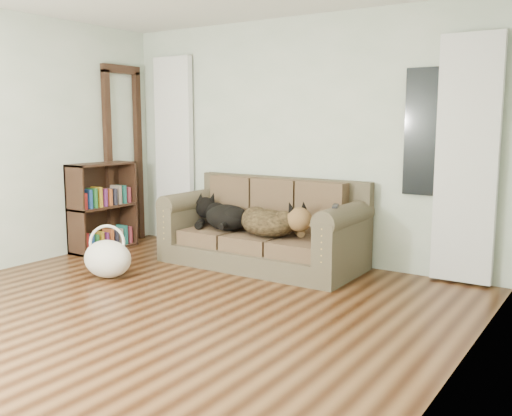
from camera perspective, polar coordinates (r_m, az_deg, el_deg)
The scene contains 13 objects.
floor at distance 4.49m, azimuth -12.13°, elevation -11.08°, with size 5.00×5.00×0.00m, color black.
wall_back at distance 6.24m, azimuth 4.16°, elevation 6.80°, with size 4.50×0.04×2.60m, color silver.
wall_right at distance 3.05m, azimuth 18.26°, elevation 4.41°, with size 0.04×5.00×2.60m, color silver.
curtain_left at distance 7.17m, azimuth -8.19°, elevation 5.78°, with size 0.55×0.08×2.25m, color white.
curtain_right at distance 5.51m, azimuth 20.32°, elevation 4.48°, with size 0.55×0.08×2.25m, color white.
window_pane at distance 5.64m, azimuth 17.08°, elevation 7.26°, with size 0.50×0.03×1.20m, color black.
door_casing at distance 7.25m, azimuth -13.09°, elevation 4.89°, with size 0.07×0.60×2.10m, color black.
sofa at distance 5.94m, azimuth 0.56°, elevation -1.52°, with size 2.08×0.90×0.85m, color brown.
dog_black_lab at distance 6.16m, azimuth -3.20°, elevation -0.88°, with size 0.65×0.45×0.27m, color black.
dog_shepherd at distance 5.76m, azimuth 1.49°, elevation -1.45°, with size 0.68×0.48×0.30m, color black.
tv_remote at distance 5.30m, azimuth 7.96°, elevation 0.21°, with size 0.05×0.18×0.02m, color black.
tote_bag at distance 5.72m, azimuth -14.61°, elevation -5.17°, with size 0.50×0.39×0.37m, color silver.
bookshelf at distance 6.92m, azimuth -15.08°, elevation 0.05°, with size 0.31×0.82×1.02m, color black.
Camera 1 is at (3.04, -2.94, 1.51)m, focal length 40.00 mm.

